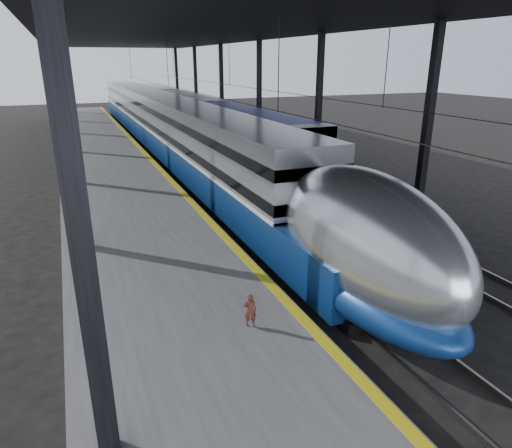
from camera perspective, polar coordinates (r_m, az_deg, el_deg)
ground at (r=14.93m, az=3.59°, el=-9.87°), size 160.00×160.00×0.00m
platform at (r=32.44m, az=-17.97°, el=6.57°), size 6.00×80.00×1.00m
yellow_strip at (r=32.65m, az=-13.15°, el=8.01°), size 0.30×80.00×0.01m
rails at (r=34.04m, az=-4.33°, el=7.34°), size 6.52×80.00×0.16m
canopy at (r=32.59m, az=-9.47°, el=22.59°), size 18.00×75.00×9.47m
tgv_train at (r=39.11m, az=-10.96°, el=11.75°), size 3.21×65.20×4.61m
second_train at (r=51.50m, az=-8.14°, el=13.57°), size 2.84×56.05×3.92m
child at (r=11.67m, az=-0.74°, el=-10.73°), size 0.38×0.32×0.90m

